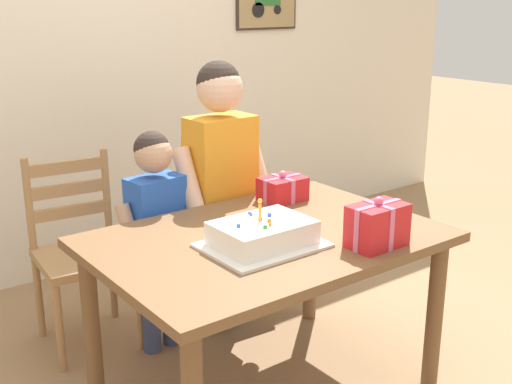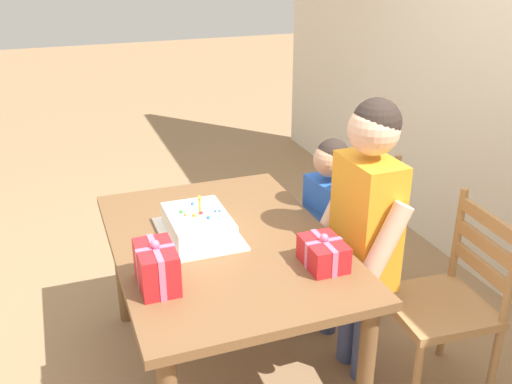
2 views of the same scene
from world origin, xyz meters
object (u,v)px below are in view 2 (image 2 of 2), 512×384
birthday_cake (198,225)px  chair_right (447,302)px  gift_box_red_large (323,253)px  chair_left (352,221)px  child_older (366,216)px  gift_box_beside_cake (157,267)px  child_younger (327,219)px  dining_table (224,259)px

birthday_cake → chair_right: chair_right is taller
gift_box_red_large → chair_left: chair_left is taller
child_older → chair_left: bearing=154.6°
gift_box_beside_cake → child_younger: bearing=114.7°
gift_box_red_large → chair_left: size_ratio=0.23×
gift_box_beside_cake → child_younger: child_younger is taller
gift_box_beside_cake → chair_right: bearing=82.0°
gift_box_beside_cake → chair_right: size_ratio=0.25×
birthday_cake → chair_right: (0.53, 0.98, -0.30)m
birthday_cake → gift_box_red_large: (0.43, 0.41, 0.01)m
dining_table → birthday_cake: (-0.09, -0.09, 0.14)m
gift_box_red_large → child_older: size_ratio=0.15×
child_older → child_younger: child_older is taller
dining_table → gift_box_beside_cake: 0.47m
chair_left → birthday_cake: bearing=-71.0°
chair_right → child_younger: bearing=-154.3°
birthday_cake → child_younger: size_ratio=0.41×
gift_box_red_large → chair_left: (-0.77, 0.58, -0.31)m
chair_right → child_older: (-0.25, -0.29, 0.36)m
birthday_cake → chair_left: 1.08m
gift_box_beside_cake → chair_right: 1.30m
chair_left → child_younger: (0.26, -0.29, 0.18)m
birthday_cake → chair_right: size_ratio=0.48×
dining_table → chair_right: chair_right is taller
dining_table → chair_left: bearing=115.7°
gift_box_red_large → child_younger: child_younger is taller
dining_table → gift_box_red_large: 0.49m
dining_table → gift_box_beside_cake: gift_box_beside_cake is taller
dining_table → child_younger: child_younger is taller
chair_left → chair_right: same height
child_older → gift_box_beside_cake: bearing=-85.6°
child_older → gift_box_red_large: bearing=-61.6°
chair_right → dining_table: bearing=-116.0°
dining_table → birthday_cake: size_ratio=3.10×
gift_box_beside_cake → chair_left: (-0.69, 1.24, -0.34)m
dining_table → gift_box_red_large: (0.34, 0.32, 0.15)m
chair_left → child_older: (0.62, -0.29, 0.36)m
chair_left → chair_right: (0.86, 0.00, 0.00)m
child_younger → chair_left: bearing=131.1°
child_older → child_younger: 0.40m
birthday_cake → child_younger: (-0.08, 0.69, -0.12)m
dining_table → chair_right: bearing=64.0°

